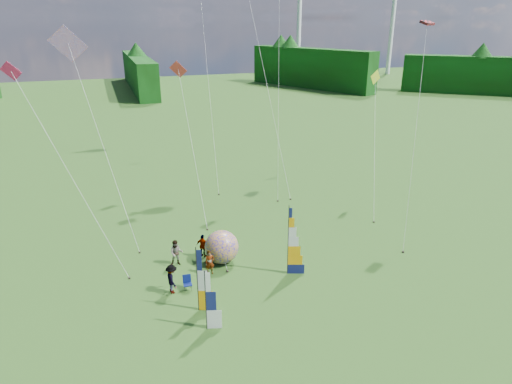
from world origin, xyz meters
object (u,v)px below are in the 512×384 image
object	(u,v)px
bol_inflatable	(222,247)
spectator_b	(176,253)
spectator_a	(210,262)
kite_whale	(264,64)
camp_chair	(188,283)
spectator_d	(203,246)
spectator_c	(172,279)
side_banner_left	(197,281)
side_banner_far	(206,301)
feather_banner_main	(288,242)

from	to	relation	value
bol_inflatable	spectator_b	size ratio (longest dim) A/B	1.27
bol_inflatable	spectator_a	xyz separation A→B (m)	(-1.09, -1.18, -0.31)
spectator_b	kite_whale	xyz separation A→B (m)	(11.09, 14.06, 10.25)
camp_chair	spectator_d	bearing A→B (deg)	66.50
spectator_a	spectator_d	distance (m)	2.28
spectator_a	spectator_c	distance (m)	2.90
side_banner_left	camp_chair	world-z (taller)	side_banner_left
spectator_a	side_banner_far	bearing A→B (deg)	-101.46
spectator_d	camp_chair	size ratio (longest dim) A/B	1.77
spectator_d	spectator_a	bearing A→B (deg)	126.47
spectator_a	spectator_b	size ratio (longest dim) A/B	0.92
feather_banner_main	camp_chair	world-z (taller)	feather_banner_main
feather_banner_main	spectator_c	xyz separation A→B (m)	(-7.18, 0.24, -1.35)
feather_banner_main	spectator_a	xyz separation A→B (m)	(-4.61, 1.57, -1.45)
feather_banner_main	spectator_b	xyz separation A→B (m)	(-6.39, 3.35, -1.38)
spectator_b	spectator_c	xyz separation A→B (m)	(-0.78, -3.11, 0.02)
side_banner_left	side_banner_far	xyz separation A→B (m)	(0.05, -1.73, -0.20)
spectator_c	kite_whale	bearing A→B (deg)	-42.20
bol_inflatable	side_banner_left	bearing A→B (deg)	-118.70
spectator_d	feather_banner_main	bearing A→B (deg)	178.09
spectator_c	camp_chair	xyz separation A→B (m)	(0.89, -0.05, -0.44)
camp_chair	side_banner_left	bearing A→B (deg)	-82.59
spectator_d	kite_whale	distance (m)	19.37
side_banner_far	spectator_a	bearing A→B (deg)	90.73
side_banner_far	bol_inflatable	size ratio (longest dim) A/B	1.51
bol_inflatable	camp_chair	xyz separation A→B (m)	(-2.78, -2.55, -0.65)
feather_banner_main	side_banner_far	distance (m)	7.11
camp_chair	spectator_b	bearing A→B (deg)	94.15
spectator_d	camp_chair	world-z (taller)	spectator_d
side_banner_far	spectator_a	distance (m)	5.53
spectator_d	side_banner_left	bearing A→B (deg)	113.43
side_banner_far	kite_whale	bearing A→B (deg)	79.03
side_banner_far	kite_whale	size ratio (longest dim) A/B	0.15
feather_banner_main	spectator_d	xyz separation A→B (m)	(-4.52, 3.86, -1.43)
spectator_d	kite_whale	bearing A→B (deg)	-85.69
side_banner_left	spectator_c	size ratio (longest dim) A/B	2.08
side_banner_far	camp_chair	size ratio (longest dim) A/B	3.63
side_banner_left	spectator_a	bearing A→B (deg)	89.94
side_banner_far	feather_banner_main	bearing A→B (deg)	47.44
side_banner_left	camp_chair	bearing A→B (deg)	117.91
side_banner_far	spectator_c	size ratio (longest dim) A/B	1.86
bol_inflatable	spectator_b	xyz separation A→B (m)	(-2.88, 0.60, -0.23)
bol_inflatable	spectator_c	world-z (taller)	bol_inflatable
spectator_a	spectator_d	world-z (taller)	spectator_d
side_banner_left	spectator_b	size ratio (longest dim) A/B	2.14
bol_inflatable	spectator_b	distance (m)	2.95
feather_banner_main	camp_chair	size ratio (longest dim) A/B	4.88
side_banner_far	spectator_c	distance (m)	4.17
spectator_a	side_banner_left	bearing A→B (deg)	-109.02
spectator_a	spectator_d	size ratio (longest dim) A/B	0.98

